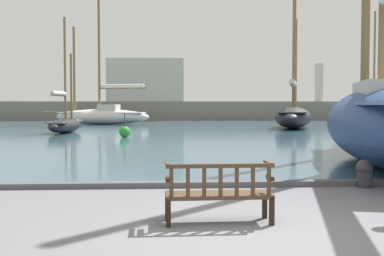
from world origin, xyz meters
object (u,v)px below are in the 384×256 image
at_px(sailboat_nearest_starboard, 65,123).
at_px(mooring_bollard, 364,172).
at_px(sailboat_far_starboard, 384,116).
at_px(sailboat_outer_port, 293,115).
at_px(channel_buoy, 125,132).
at_px(sailboat_mid_starboard, 102,114).
at_px(park_bench, 219,192).
at_px(sailboat_far_port, 374,114).

distance_m(sailboat_nearest_starboard, mooring_bollard, 22.94).
bearing_deg(sailboat_far_starboard, sailboat_nearest_starboard, 126.83).
relative_size(sailboat_outer_port, channel_buoy, 8.60).
relative_size(mooring_bollard, channel_buoy, 0.47).
bearing_deg(sailboat_mid_starboard, mooring_bollard, -73.60).
xyz_separation_m(park_bench, sailboat_far_starboard, (5.60, 6.52, 0.99)).
bearing_deg(sailboat_outer_port, sailboat_nearest_starboard, -161.01).
distance_m(sailboat_mid_starboard, sailboat_nearest_starboard, 13.28).
height_order(sailboat_mid_starboard, mooring_bollard, sailboat_mid_starboard).
distance_m(park_bench, sailboat_mid_starboard, 37.18).
height_order(sailboat_mid_starboard, sailboat_far_port, sailboat_mid_starboard).
xyz_separation_m(park_bench, sailboat_outer_port, (9.01, 28.88, 0.60)).
relative_size(sailboat_mid_starboard, sailboat_far_port, 1.12).
xyz_separation_m(sailboat_outer_port, channel_buoy, (-11.92, -10.26, -0.69)).
xyz_separation_m(park_bench, mooring_bollard, (3.52, 2.98, -0.15)).
xyz_separation_m(sailboat_nearest_starboard, mooring_bollard, (10.53, -20.38, -0.35)).
height_order(sailboat_far_port, sailboat_nearest_starboard, sailboat_far_port).
bearing_deg(channel_buoy, park_bench, -81.13).
relative_size(sailboat_mid_starboard, sailboat_nearest_starboard, 1.72).
xyz_separation_m(sailboat_far_starboard, channel_buoy, (-8.51, 12.09, -1.07)).
xyz_separation_m(sailboat_nearest_starboard, channel_buoy, (4.10, -4.75, -0.29)).
xyz_separation_m(sailboat_far_starboard, mooring_bollard, (-2.09, -3.54, -1.13)).
bearing_deg(park_bench, sailboat_mid_starboard, 99.89).
xyz_separation_m(sailboat_far_starboard, sailboat_far_port, (14.55, 33.31, -0.54)).
xyz_separation_m(park_bench, sailboat_mid_starboard, (-6.38, 36.63, 0.56)).
relative_size(sailboat_far_starboard, sailboat_nearest_starboard, 1.97).
distance_m(sailboat_far_port, sailboat_nearest_starboard, 31.77).
relative_size(park_bench, sailboat_nearest_starboard, 0.22).
xyz_separation_m(sailboat_outer_port, sailboat_nearest_starboard, (-16.02, -5.51, -0.40)).
bearing_deg(sailboat_mid_starboard, sailboat_nearest_starboard, -92.71).
height_order(park_bench, channel_buoy, channel_buoy).
relative_size(park_bench, sailboat_outer_port, 0.15).
height_order(sailboat_mid_starboard, channel_buoy, sailboat_mid_starboard).
height_order(sailboat_outer_port, channel_buoy, sailboat_outer_port).
bearing_deg(sailboat_far_starboard, sailboat_outer_port, 81.32).
bearing_deg(sailboat_mid_starboard, park_bench, -80.11).
bearing_deg(mooring_bollard, park_bench, -139.69).
distance_m(sailboat_far_port, channel_buoy, 31.34).
bearing_deg(mooring_bollard, sailboat_outer_port, 78.01).
height_order(park_bench, sailboat_far_starboard, sailboat_far_starboard).
bearing_deg(channel_buoy, sailboat_far_port, 42.61).
xyz_separation_m(park_bench, sailboat_far_port, (20.16, 39.83, 0.44)).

